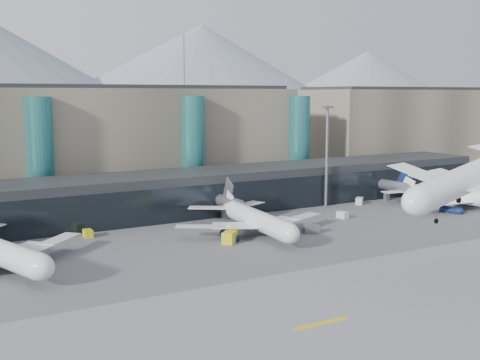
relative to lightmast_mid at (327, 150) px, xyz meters
name	(u,v)px	position (x,y,z in m)	size (l,w,h in m)	color
ground	(362,270)	(-30.00, -48.00, -14.42)	(900.00, 900.00, 0.00)	#515154
runway_strip	(434,297)	(-30.00, -63.00, -14.40)	(400.00, 40.00, 0.04)	slate
runway_markings	(434,297)	(-30.00, -63.00, -14.37)	(128.00, 1.00, 0.02)	gold
concourse	(204,191)	(-30.02, 9.73, -9.45)	(170.00, 27.00, 10.00)	black
terminal_main	(66,143)	(-55.00, 42.00, 1.03)	(130.00, 30.00, 31.00)	gray
terminal_east	(396,130)	(65.00, 42.00, 1.03)	(70.00, 30.00, 31.00)	gray
teal_towers	(122,152)	(-44.99, 26.01, -0.41)	(116.40, 19.40, 46.00)	#276E6F
mountain_ridge	(20,70)	(-14.03, 332.00, 31.33)	(910.00, 400.00, 110.00)	gray
lightmast_mid	(327,150)	(0.00, 0.00, 0.00)	(3.00, 1.20, 25.60)	slate
jet_parked_mid	(251,212)	(-31.64, -15.58, -10.15)	(34.92, 34.52, 11.29)	silver
jet_parked_right	(448,191)	(25.96, -16.65, -10.31)	(31.88, 33.82, 10.87)	silver
veh_b	(88,233)	(-62.30, -2.77, -13.65)	(2.65, 1.63, 1.53)	gold
veh_c	(311,229)	(-21.23, -22.39, -13.54)	(3.18, 1.68, 1.76)	#48484D
veh_d	(359,201)	(9.47, -2.00, -13.54)	(3.06, 1.64, 1.75)	#BEBEBE
veh_g	(342,215)	(-5.86, -13.73, -13.65)	(2.63, 1.53, 1.53)	#BEBEBE
veh_h	(230,237)	(-39.75, -20.99, -13.29)	(4.09, 2.15, 2.26)	gold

